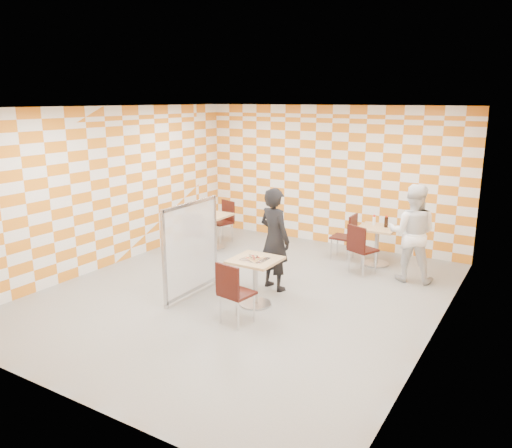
{
  "coord_description": "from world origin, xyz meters",
  "views": [
    {
      "loc": [
        4.14,
        -6.52,
        3.12
      ],
      "look_at": [
        0.1,
        0.2,
        1.15
      ],
      "focal_mm": 35.0,
      "sensor_mm": 36.0,
      "label": 1
    }
  ],
  "objects_px": {
    "second_table": "(377,239)",
    "sport_bottle": "(374,220)",
    "empty_table": "(212,225)",
    "main_table": "(255,274)",
    "chair_second_side": "(347,233)",
    "man_white": "(412,233)",
    "chair_empty_near": "(194,231)",
    "chair_empty_far": "(225,218)",
    "man_dark": "(274,239)",
    "soda_bottle": "(386,222)",
    "partition": "(191,248)",
    "chair_second_front": "(360,246)",
    "chair_main_front": "(233,289)"
  },
  "relations": [
    {
      "from": "second_table",
      "to": "sport_bottle",
      "type": "height_order",
      "value": "sport_bottle"
    },
    {
      "from": "empty_table",
      "to": "main_table",
      "type": "bearing_deg",
      "value": -42.06
    },
    {
      "from": "chair_second_side",
      "to": "man_white",
      "type": "bearing_deg",
      "value": -20.77
    },
    {
      "from": "chair_empty_near",
      "to": "chair_empty_far",
      "type": "xyz_separation_m",
      "value": [
        -0.12,
        1.26,
        0.0
      ]
    },
    {
      "from": "man_dark",
      "to": "soda_bottle",
      "type": "relative_size",
      "value": 7.51
    },
    {
      "from": "empty_table",
      "to": "chair_empty_far",
      "type": "relative_size",
      "value": 0.81
    },
    {
      "from": "main_table",
      "to": "partition",
      "type": "xyz_separation_m",
      "value": [
        -1.1,
        -0.18,
        0.28
      ]
    },
    {
      "from": "chair_empty_near",
      "to": "chair_second_front",
      "type": "bearing_deg",
      "value": 12.82
    },
    {
      "from": "second_table",
      "to": "chair_second_side",
      "type": "height_order",
      "value": "chair_second_side"
    },
    {
      "from": "empty_table",
      "to": "chair_second_side",
      "type": "distance_m",
      "value": 2.84
    },
    {
      "from": "partition",
      "to": "main_table",
      "type": "bearing_deg",
      "value": 9.06
    },
    {
      "from": "man_dark",
      "to": "chair_empty_far",
      "type": "bearing_deg",
      "value": -21.85
    },
    {
      "from": "second_table",
      "to": "chair_second_front",
      "type": "xyz_separation_m",
      "value": [
        -0.09,
        -0.71,
        0.04
      ]
    },
    {
      "from": "empty_table",
      "to": "chair_empty_far",
      "type": "bearing_deg",
      "value": 98.28
    },
    {
      "from": "chair_main_front",
      "to": "man_white",
      "type": "relative_size",
      "value": 0.54
    },
    {
      "from": "empty_table",
      "to": "man_dark",
      "type": "height_order",
      "value": "man_dark"
    },
    {
      "from": "soda_bottle",
      "to": "sport_bottle",
      "type": "bearing_deg",
      "value": 167.23
    },
    {
      "from": "chair_empty_near",
      "to": "chair_empty_far",
      "type": "bearing_deg",
      "value": 95.5
    },
    {
      "from": "chair_second_front",
      "to": "soda_bottle",
      "type": "bearing_deg",
      "value": 73.42
    },
    {
      "from": "chair_empty_near",
      "to": "man_white",
      "type": "bearing_deg",
      "value": 12.72
    },
    {
      "from": "man_dark",
      "to": "man_white",
      "type": "bearing_deg",
      "value": -121.71
    },
    {
      "from": "soda_bottle",
      "to": "chair_second_front",
      "type": "bearing_deg",
      "value": -106.58
    },
    {
      "from": "main_table",
      "to": "man_dark",
      "type": "xyz_separation_m",
      "value": [
        -0.09,
        0.77,
        0.35
      ]
    },
    {
      "from": "chair_second_front",
      "to": "man_white",
      "type": "bearing_deg",
      "value": 12.35
    },
    {
      "from": "main_table",
      "to": "chair_empty_near",
      "type": "height_order",
      "value": "chair_empty_near"
    },
    {
      "from": "main_table",
      "to": "second_table",
      "type": "height_order",
      "value": "same"
    },
    {
      "from": "chair_second_front",
      "to": "empty_table",
      "type": "bearing_deg",
      "value": -179.12
    },
    {
      "from": "chair_second_front",
      "to": "chair_empty_far",
      "type": "distance_m",
      "value": 3.37
    },
    {
      "from": "chair_main_front",
      "to": "sport_bottle",
      "type": "bearing_deg",
      "value": 78.4
    },
    {
      "from": "sport_bottle",
      "to": "chair_empty_far",
      "type": "bearing_deg",
      "value": -174.83
    },
    {
      "from": "empty_table",
      "to": "chair_second_front",
      "type": "height_order",
      "value": "chair_second_front"
    },
    {
      "from": "chair_empty_near",
      "to": "partition",
      "type": "xyz_separation_m",
      "value": [
        1.21,
        -1.61,
        0.25
      ]
    },
    {
      "from": "chair_main_front",
      "to": "man_dark",
      "type": "distance_m",
      "value": 1.59
    },
    {
      "from": "chair_main_front",
      "to": "chair_empty_far",
      "type": "distance_m",
      "value": 4.3
    },
    {
      "from": "partition",
      "to": "man_white",
      "type": "distance_m",
      "value": 3.82
    },
    {
      "from": "second_table",
      "to": "sport_bottle",
      "type": "relative_size",
      "value": 3.75
    },
    {
      "from": "man_white",
      "to": "chair_empty_far",
      "type": "bearing_deg",
      "value": -15.27
    },
    {
      "from": "sport_bottle",
      "to": "main_table",
      "type": "bearing_deg",
      "value": -106.36
    },
    {
      "from": "second_table",
      "to": "chair_second_side",
      "type": "bearing_deg",
      "value": -179.5
    },
    {
      "from": "empty_table",
      "to": "man_dark",
      "type": "distance_m",
      "value": 2.65
    },
    {
      "from": "main_table",
      "to": "chair_empty_far",
      "type": "bearing_deg",
      "value": 132.03
    },
    {
      "from": "man_white",
      "to": "soda_bottle",
      "type": "relative_size",
      "value": 7.48
    },
    {
      "from": "chair_second_front",
      "to": "soda_bottle",
      "type": "xyz_separation_m",
      "value": [
        0.23,
        0.77,
        0.31
      ]
    },
    {
      "from": "man_dark",
      "to": "man_white",
      "type": "relative_size",
      "value": 1.0
    },
    {
      "from": "partition",
      "to": "soda_bottle",
      "type": "bearing_deg",
      "value": 54.35
    },
    {
      "from": "partition",
      "to": "empty_table",
      "type": "bearing_deg",
      "value": 118.53
    },
    {
      "from": "chair_main_front",
      "to": "chair_second_side",
      "type": "height_order",
      "value": "same"
    },
    {
      "from": "chair_empty_near",
      "to": "man_dark",
      "type": "xyz_separation_m",
      "value": [
        2.22,
        -0.67,
        0.32
      ]
    },
    {
      "from": "empty_table",
      "to": "chair_empty_near",
      "type": "bearing_deg",
      "value": -86.89
    },
    {
      "from": "second_table",
      "to": "chair_empty_near",
      "type": "height_order",
      "value": "chair_empty_near"
    }
  ]
}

